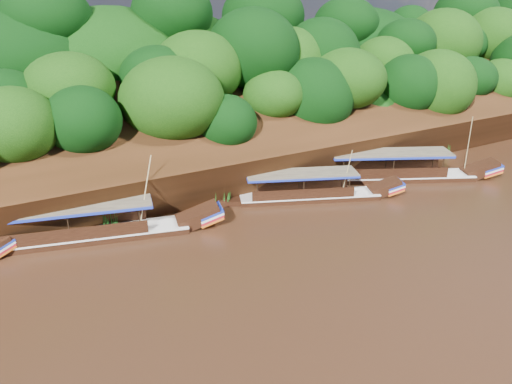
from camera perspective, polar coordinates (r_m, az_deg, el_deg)
ground at (r=34.19m, az=11.33°, el=-5.29°), size 160.00×160.00×0.00m
riverbank at (r=51.48m, az=-5.18°, el=6.76°), size 120.00×30.06×19.40m
boat_0 at (r=45.65m, az=16.86°, el=2.10°), size 14.97×8.69×6.33m
boat_1 at (r=39.92m, az=7.08°, el=-0.07°), size 12.85×6.72×4.63m
boat_2 at (r=35.09m, az=-17.61°, el=-4.16°), size 16.08×5.95×5.90m
reeds at (r=38.69m, az=-2.78°, el=-0.14°), size 50.23×2.05×1.97m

